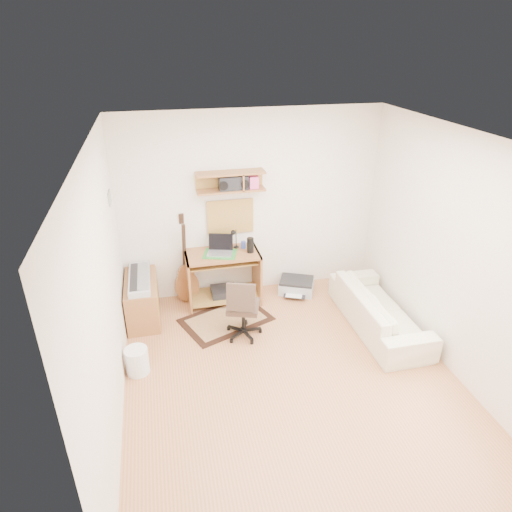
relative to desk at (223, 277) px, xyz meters
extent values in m
cube|color=#C07E50|center=(0.47, -1.73, -0.38)|extent=(3.60, 4.00, 0.01)
cube|color=white|center=(0.47, -1.73, 2.23)|extent=(3.60, 4.00, 0.01)
cube|color=#F0E2D1|center=(0.47, 0.28, 0.93)|extent=(3.60, 0.01, 2.60)
cube|color=#F0E2D1|center=(-1.34, -1.73, 0.93)|extent=(0.01, 4.00, 2.60)
cube|color=#F0E2D1|center=(2.27, -1.73, 0.93)|extent=(0.01, 4.00, 2.60)
cube|color=#9A6336|center=(0.17, 0.15, 1.32)|extent=(0.90, 0.25, 0.26)
cube|color=#A48552|center=(0.17, 0.25, 0.79)|extent=(0.64, 0.03, 0.49)
cube|color=#4C8CBF|center=(-1.32, -0.23, 1.34)|extent=(0.02, 0.20, 0.15)
cylinder|color=black|center=(0.38, -0.05, 0.48)|extent=(0.09, 0.09, 0.21)
cylinder|color=#364AA3|center=(0.31, 0.10, 0.42)|extent=(0.07, 0.07, 0.10)
cube|color=black|center=(0.20, 0.15, 1.30)|extent=(0.38, 0.17, 0.20)
cube|color=tan|center=(-0.05, -0.49, -0.37)|extent=(1.31, 1.10, 0.01)
cube|color=#9A6336|center=(-1.11, -0.18, -0.10)|extent=(0.40, 0.90, 0.55)
cube|color=#B2B5BA|center=(-1.11, -0.18, 0.21)|extent=(0.27, 0.85, 0.07)
cylinder|color=white|center=(-1.18, -1.28, -0.22)|extent=(0.34, 0.34, 0.31)
cube|color=#A5A8AA|center=(1.08, 0.01, -0.29)|extent=(0.61, 0.55, 0.19)
imported|color=beige|center=(1.85, -1.07, -0.03)|extent=(0.51, 1.75, 0.68)
camera|label=1|loc=(-0.78, -5.43, 3.05)|focal=31.51mm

